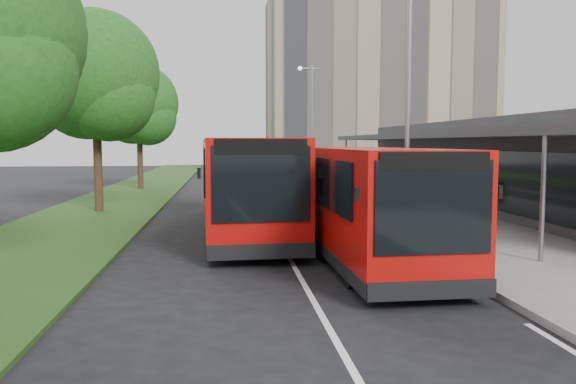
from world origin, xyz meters
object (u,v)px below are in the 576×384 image
Objects in this scene: tree_mid at (95,82)px; tree_far at (139,109)px; lamp_post_near at (406,89)px; bus_main at (360,201)px; litter_bin at (367,192)px; car_near at (255,168)px; car_far at (226,166)px; lamp_post_far at (310,117)px; bus_second at (244,185)px; bollard at (326,181)px.

tree_mid is 12.01m from tree_far.
lamp_post_near reaches higher than bus_main.
bus_main is (8.91, -10.14, -4.06)m from tree_mid.
tree_far is 22.07m from lamp_post_near.
tree_mid is 8.43× the size of litter_bin.
litter_bin is at bearing 83.30° from lamp_post_near.
car_far reaches higher than car_near.
lamp_post_far is 22.24m from car_far.
bus_second is (5.99, -5.98, -3.93)m from tree_mid.
tree_mid is at bearing -172.58° from litter_bin.
bus_second is (-5.14, 1.08, -3.12)m from lamp_post_near.
lamp_post_near is 1.00× the size of lamp_post_far.
bollard is at bearing 39.31° from tree_mid.
tree_mid is 2.47× the size of car_far.
tree_far is at bearing 167.85° from bollard.
bus_main is at bearing -105.42° from litter_bin.
bus_main is at bearing -97.81° from bollard.
car_near is at bearing 65.58° from tree_far.
tree_mid is 17.09m from lamp_post_far.
bus_main reaches higher than car_far.
bus_second is 3.42× the size of car_near.
lamp_post_near reaches higher than car_near.
litter_bin is at bearing 7.42° from tree_mid.
bus_second is 9.79m from litter_bin.
lamp_post_far is (11.13, 12.95, -0.81)m from tree_mid.
tree_far reaches higher than bus_second.
bollard is at bearing 67.62° from bus_second.
tree_mid is 1.07× the size of lamp_post_far.
bus_second is at bearing -109.94° from bollard.
car_far is (-6.67, 32.47, -0.09)m from litter_bin.
lamp_post_far is 2.46× the size of car_near.
lamp_post_near is at bearing -60.34° from car_far.
car_near is at bearing 99.44° from lamp_post_far.
lamp_post_far is at bearing -94.24° from car_near.
car_far is (5.47, 34.05, -4.96)m from tree_mid.
car_far is at bearing 76.07° from tree_far.
bus_second is 10.95× the size of litter_bin.
tree_far is 7.61× the size of bollard.
litter_bin reaches higher than car_far.
bus_second reaches higher than bus_main.
bus_main reaches higher than car_near.
car_near is (-2.87, 17.25, -4.16)m from lamp_post_far.
bus_main is at bearing -95.49° from lamp_post_far.
tree_far is at bearing 110.75° from bus_main.
bollard is 25.30m from car_far.
car_near is at bearing 74.70° from tree_mid.
car_near is at bearing 94.40° from lamp_post_near.
tree_mid is 0.77× the size of bus_second.
bus_main is at bearing -57.35° from bus_second.
tree_far is at bearing 90.00° from tree_mid.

